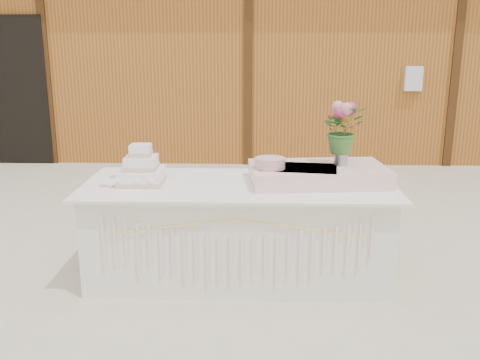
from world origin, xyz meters
The scene contains 9 objects.
ground centered at (0.00, 0.00, 0.00)m, with size 80.00×80.00×0.00m, color beige.
barn centered at (-0.01, 5.99, 1.68)m, with size 12.60×4.60×3.30m.
cake_table centered at (0.00, 0.00, 0.39)m, with size 2.40×1.00×0.77m.
wedding_cake centered at (-0.75, -0.01, 0.87)m, with size 0.35×0.35×0.31m.
pink_cake_stand centered at (0.24, -0.03, 0.89)m, with size 0.29×0.29×0.21m.
satin_runner centered at (0.62, 0.06, 0.84)m, with size 1.04×0.60×0.13m, color beige.
flower_vase centered at (0.79, 0.10, 0.97)m, with size 0.11×0.11×0.14m, color #A6A6AA.
bouquet centered at (0.79, 0.10, 1.23)m, with size 0.33×0.29×0.37m, color #3B6D2B.
loose_flowers centered at (-0.98, 0.01, 0.78)m, with size 0.14×0.34×0.02m, color pink, non-canonical shape.
Camera 1 is at (0.14, -3.98, 1.85)m, focal length 40.00 mm.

